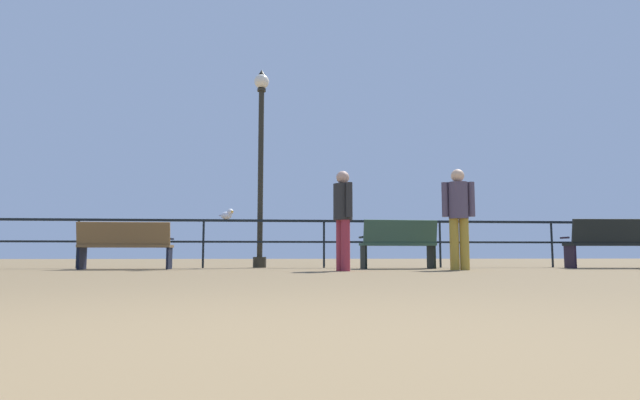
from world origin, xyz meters
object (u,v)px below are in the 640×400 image
at_px(bench_far_right, 613,241).
at_px(person_at_railing, 459,212).
at_px(bench_near_right, 399,241).
at_px(person_by_bench, 343,213).
at_px(seagull_on_rail, 227,215).
at_px(lamppost_center, 261,154).
at_px(bench_near_left, 125,243).

distance_m(bench_far_right, person_at_railing, 3.61).
relative_size(bench_near_right, person_at_railing, 0.82).
bearing_deg(person_by_bench, bench_far_right, 12.69).
bearing_deg(seagull_on_rail, lamppost_center, 20.43).
bearing_deg(bench_near_left, person_by_bench, -18.10).
xyz_separation_m(bench_near_left, person_at_railing, (5.98, -0.92, 0.54)).
bearing_deg(bench_near_right, person_at_railing, -46.81).
relative_size(lamppost_center, person_at_railing, 2.36).
xyz_separation_m(bench_near_right, bench_far_right, (4.33, -0.01, 0.02)).
distance_m(bench_near_left, person_at_railing, 6.07).
bearing_deg(lamppost_center, seagull_on_rail, -159.57).
xyz_separation_m(bench_near_left, bench_far_right, (9.44, -0.01, 0.06)).
height_order(bench_far_right, person_by_bench, person_by_bench).
bearing_deg(bench_near_left, bench_near_right, 0.02).
distance_m(bench_near_right, person_by_bench, 1.83).
height_order(lamppost_center, seagull_on_rail, lamppost_center).
bearing_deg(person_by_bench, person_at_railing, 9.29).
bearing_deg(bench_near_left, person_at_railing, -8.74).
height_order(person_by_bench, person_at_railing, person_at_railing).
bearing_deg(seagull_on_rail, bench_near_left, -154.48).
distance_m(bench_far_right, lamppost_center, 7.33).
height_order(bench_near_left, person_by_bench, person_by_bench).
relative_size(lamppost_center, seagull_on_rail, 11.78).
distance_m(bench_near_left, seagull_on_rail, 2.05).
distance_m(bench_near_right, person_at_railing, 1.36).
xyz_separation_m(bench_far_right, seagull_on_rail, (-7.67, 0.85, 0.54)).
relative_size(lamppost_center, person_by_bench, 2.53).
relative_size(bench_near_left, bench_near_right, 1.13).
xyz_separation_m(bench_far_right, person_at_railing, (-3.46, -0.91, 0.48)).
bearing_deg(bench_near_right, lamppost_center, 157.94).
bearing_deg(person_at_railing, person_by_bench, -170.71).
xyz_separation_m(bench_near_left, bench_near_right, (5.11, 0.00, 0.04)).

